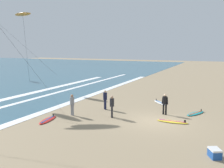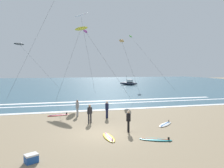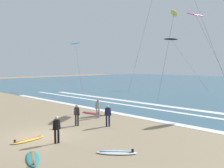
{
  "view_description": "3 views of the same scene",
  "coord_description": "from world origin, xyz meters",
  "px_view_note": "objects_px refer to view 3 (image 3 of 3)",
  "views": [
    {
      "loc": [
        -15.93,
        -3.98,
        5.03
      ],
      "look_at": [
        -1.2,
        2.86,
        2.58
      ],
      "focal_mm": 38.77,
      "sensor_mm": 36.0,
      "label": 1
    },
    {
      "loc": [
        -3.06,
        -14.91,
        4.64
      ],
      "look_at": [
        1.63,
        3.76,
        3.27
      ],
      "focal_mm": 34.83,
      "sensor_mm": 36.0,
      "label": 2
    },
    {
      "loc": [
        13.38,
        -7.6,
        4.49
      ],
      "look_at": [
        1.15,
        5.34,
        3.11
      ],
      "focal_mm": 37.67,
      "sensor_mm": 36.0,
      "label": 3
    }
  ],
  "objects_px": {
    "surfboard_near_water": "(33,158)",
    "surfer_left_far": "(108,114)",
    "surfer_left_near": "(57,127)",
    "surfboard_right_spare": "(91,113)",
    "surfer_right_near": "(98,107)",
    "kite_yellow_distant_low": "(174,14)",
    "kite_black_low_near": "(171,39)",
    "surfboard_foreground_flat": "(28,140)",
    "kite_cyan_high_right": "(75,44)",
    "kite_magenta_mid_center": "(196,15)",
    "surfboard_left_pile": "(117,153)",
    "surfer_foreground_main": "(77,113)"
  },
  "relations": [
    {
      "from": "surfboard_right_spare",
      "to": "surfboard_foreground_flat",
      "type": "bearing_deg",
      "value": -67.89
    },
    {
      "from": "kite_yellow_distant_low",
      "to": "surfboard_right_spare",
      "type": "bearing_deg",
      "value": -109.43
    },
    {
      "from": "surfboard_right_spare",
      "to": "kite_yellow_distant_low",
      "type": "height_order",
      "value": "kite_yellow_distant_low"
    },
    {
      "from": "kite_cyan_high_right",
      "to": "kite_magenta_mid_center",
      "type": "height_order",
      "value": "kite_magenta_mid_center"
    },
    {
      "from": "surfer_left_near",
      "to": "kite_cyan_high_right",
      "type": "relative_size",
      "value": 0.18
    },
    {
      "from": "surfer_left_near",
      "to": "surfboard_foreground_flat",
      "type": "distance_m",
      "value": 2.13
    },
    {
      "from": "kite_cyan_high_right",
      "to": "kite_yellow_distant_low",
      "type": "xyz_separation_m",
      "value": [
        23.14,
        -4.28,
        1.45
      ]
    },
    {
      "from": "surfboard_left_pile",
      "to": "surfboard_near_water",
      "type": "relative_size",
      "value": 0.92
    },
    {
      "from": "surfboard_right_spare",
      "to": "kite_black_low_near",
      "type": "relative_size",
      "value": 0.22
    },
    {
      "from": "surfer_foreground_main",
      "to": "surfboard_left_pile",
      "type": "distance_m",
      "value": 6.37
    },
    {
      "from": "surfer_foreground_main",
      "to": "surfer_left_near",
      "type": "bearing_deg",
      "value": -54.56
    },
    {
      "from": "surfer_right_near",
      "to": "surfboard_foreground_flat",
      "type": "distance_m",
      "value": 7.34
    },
    {
      "from": "kite_cyan_high_right",
      "to": "kite_magenta_mid_center",
      "type": "distance_m",
      "value": 24.27
    },
    {
      "from": "kite_black_low_near",
      "to": "kite_cyan_high_right",
      "type": "distance_m",
      "value": 19.22
    },
    {
      "from": "surfer_left_near",
      "to": "kite_magenta_mid_center",
      "type": "distance_m",
      "value": 21.73
    },
    {
      "from": "kite_cyan_high_right",
      "to": "kite_yellow_distant_low",
      "type": "distance_m",
      "value": 23.58
    },
    {
      "from": "surfboard_foreground_flat",
      "to": "kite_yellow_distant_low",
      "type": "xyz_separation_m",
      "value": [
        0.04,
        17.28,
        10.15
      ]
    },
    {
      "from": "surfboard_near_water",
      "to": "kite_black_low_near",
      "type": "bearing_deg",
      "value": 110.3
    },
    {
      "from": "kite_black_low_near",
      "to": "kite_cyan_high_right",
      "type": "relative_size",
      "value": 1.12
    },
    {
      "from": "surfer_left_far",
      "to": "kite_magenta_mid_center",
      "type": "xyz_separation_m",
      "value": [
        -0.08,
        14.78,
        9.46
      ]
    },
    {
      "from": "surfer_left_near",
      "to": "surfboard_right_spare",
      "type": "height_order",
      "value": "surfer_left_near"
    },
    {
      "from": "kite_cyan_high_right",
      "to": "surfer_left_far",
      "type": "bearing_deg",
      "value": -33.14
    },
    {
      "from": "surfer_left_near",
      "to": "surfboard_near_water",
      "type": "relative_size",
      "value": 0.74
    },
    {
      "from": "surfer_right_near",
      "to": "surfboard_foreground_flat",
      "type": "bearing_deg",
      "value": -78.51
    },
    {
      "from": "surfer_left_near",
      "to": "kite_yellow_distant_low",
      "type": "relative_size",
      "value": 0.15
    },
    {
      "from": "surfboard_right_spare",
      "to": "kite_magenta_mid_center",
      "type": "relative_size",
      "value": 0.2
    },
    {
      "from": "kite_black_low_near",
      "to": "surfer_foreground_main",
      "type": "bearing_deg",
      "value": -72.07
    },
    {
      "from": "kite_black_low_near",
      "to": "surfer_left_near",
      "type": "bearing_deg",
      "value": -70.22
    },
    {
      "from": "kite_magenta_mid_center",
      "to": "surfboard_left_pile",
      "type": "bearing_deg",
      "value": -77.11
    },
    {
      "from": "surfer_right_near",
      "to": "kite_yellow_distant_low",
      "type": "bearing_deg",
      "value": 81.65
    },
    {
      "from": "surfer_left_near",
      "to": "surfboard_right_spare",
      "type": "distance_m",
      "value": 8.66
    },
    {
      "from": "surfboard_right_spare",
      "to": "kite_magenta_mid_center",
      "type": "bearing_deg",
      "value": 70.91
    },
    {
      "from": "kite_yellow_distant_low",
      "to": "surfboard_near_water",
      "type": "bearing_deg",
      "value": -81.35
    },
    {
      "from": "surfer_left_far",
      "to": "surfer_right_near",
      "type": "bearing_deg",
      "value": 151.18
    },
    {
      "from": "kite_magenta_mid_center",
      "to": "kite_yellow_distant_low",
      "type": "height_order",
      "value": "kite_magenta_mid_center"
    },
    {
      "from": "kite_black_low_near",
      "to": "kite_cyan_high_right",
      "type": "xyz_separation_m",
      "value": [
        -12.0,
        -14.98,
        -1.06
      ]
    },
    {
      "from": "surfboard_near_water",
      "to": "surfer_left_near",
      "type": "bearing_deg",
      "value": 118.6
    },
    {
      "from": "surfboard_right_spare",
      "to": "surfer_left_near",
      "type": "bearing_deg",
      "value": -55.04
    },
    {
      "from": "surfer_right_near",
      "to": "surfboard_near_water",
      "type": "xyz_separation_m",
      "value": [
        4.3,
        -8.33,
        -0.91
      ]
    },
    {
      "from": "surfer_left_near",
      "to": "surfboard_near_water",
      "type": "distance_m",
      "value": 2.58
    },
    {
      "from": "surfer_left_near",
      "to": "kite_cyan_high_right",
      "type": "height_order",
      "value": "kite_cyan_high_right"
    },
    {
      "from": "kite_yellow_distant_low",
      "to": "surfer_left_near",
      "type": "bearing_deg",
      "value": -84.22
    },
    {
      "from": "surfer_right_near",
      "to": "kite_magenta_mid_center",
      "type": "relative_size",
      "value": 0.15
    },
    {
      "from": "kite_magenta_mid_center",
      "to": "surfer_left_near",
      "type": "bearing_deg",
      "value": -88.22
    },
    {
      "from": "surfboard_near_water",
      "to": "surfboard_foreground_flat",
      "type": "bearing_deg",
      "value": 157.27
    },
    {
      "from": "surfboard_foreground_flat",
      "to": "surfboard_right_spare",
      "type": "xyz_separation_m",
      "value": [
        -3.24,
        7.98,
        0.0
      ]
    },
    {
      "from": "surfboard_near_water",
      "to": "surfer_left_far",
      "type": "bearing_deg",
      "value": 103.7
    },
    {
      "from": "surfboard_left_pile",
      "to": "kite_cyan_high_right",
      "type": "bearing_deg",
      "value": 145.64
    },
    {
      "from": "surfboard_left_pile",
      "to": "kite_magenta_mid_center",
      "type": "relative_size",
      "value": 0.19
    },
    {
      "from": "surfer_left_far",
      "to": "surfboard_right_spare",
      "type": "bearing_deg",
      "value": 152.65
    }
  ]
}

